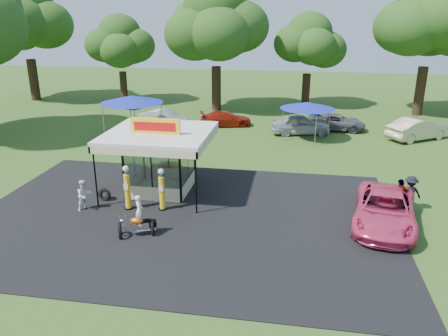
{
  "coord_description": "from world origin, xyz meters",
  "views": [
    {
      "loc": [
        5.07,
        -16.41,
        9.21
      ],
      "look_at": [
        1.65,
        4.0,
        1.89
      ],
      "focal_mm": 35.0,
      "sensor_mm": 36.0,
      "label": 1
    }
  ],
  "objects_px": {
    "spectator_east_b": "(399,197)",
    "tent_west": "(132,100)",
    "pink_sedan": "(385,209)",
    "spectator_east_a": "(410,193)",
    "motorcycle": "(138,220)",
    "bg_car_a": "(164,119)",
    "a_frame_sign": "(364,229)",
    "gas_pump_right": "(162,190)",
    "kiosk_car": "(173,169)",
    "tent_east": "(307,106)",
    "gas_pump_left": "(127,189)",
    "spectator_west": "(84,195)",
    "bg_car_d": "(336,122)",
    "bg_car_e": "(418,129)",
    "bg_car_c": "(300,124)",
    "bg_car_b": "(226,119)",
    "gas_station_kiosk": "(160,160)"
  },
  "relations": [
    {
      "from": "pink_sedan",
      "to": "bg_car_b",
      "type": "distance_m",
      "value": 20.24
    },
    {
      "from": "gas_pump_right",
      "to": "tent_east",
      "type": "height_order",
      "value": "tent_east"
    },
    {
      "from": "kiosk_car",
      "to": "spectator_east_a",
      "type": "bearing_deg",
      "value": -101.44
    },
    {
      "from": "kiosk_car",
      "to": "bg_car_a",
      "type": "distance_m",
      "value": 12.32
    },
    {
      "from": "motorcycle",
      "to": "bg_car_a",
      "type": "xyz_separation_m",
      "value": [
        -4.62,
        18.95,
        -0.03
      ]
    },
    {
      "from": "bg_car_a",
      "to": "pink_sedan",
      "type": "bearing_deg",
      "value": -116.68
    },
    {
      "from": "gas_pump_left",
      "to": "bg_car_a",
      "type": "relative_size",
      "value": 0.52
    },
    {
      "from": "gas_pump_left",
      "to": "spectator_east_a",
      "type": "height_order",
      "value": "gas_pump_left"
    },
    {
      "from": "gas_pump_right",
      "to": "spectator_east_a",
      "type": "height_order",
      "value": "gas_pump_right"
    },
    {
      "from": "bg_car_a",
      "to": "tent_east",
      "type": "bearing_deg",
      "value": -78.9
    },
    {
      "from": "gas_pump_left",
      "to": "bg_car_c",
      "type": "xyz_separation_m",
      "value": [
        8.38,
        16.07,
        -0.3
      ]
    },
    {
      "from": "spectator_east_a",
      "to": "bg_car_d",
      "type": "height_order",
      "value": "spectator_east_a"
    },
    {
      "from": "gas_station_kiosk",
      "to": "gas_pump_left",
      "type": "height_order",
      "value": "gas_station_kiosk"
    },
    {
      "from": "spectator_east_b",
      "to": "bg_car_d",
      "type": "bearing_deg",
      "value": -106.73
    },
    {
      "from": "motorcycle",
      "to": "bg_car_b",
      "type": "relative_size",
      "value": 0.45
    },
    {
      "from": "motorcycle",
      "to": "bg_car_c",
      "type": "bearing_deg",
      "value": 46.54
    },
    {
      "from": "a_frame_sign",
      "to": "bg_car_e",
      "type": "distance_m",
      "value": 18.21
    },
    {
      "from": "a_frame_sign",
      "to": "spectator_west",
      "type": "distance_m",
      "value": 13.26
    },
    {
      "from": "pink_sedan",
      "to": "bg_car_e",
      "type": "relative_size",
      "value": 1.13
    },
    {
      "from": "motorcycle",
      "to": "tent_west",
      "type": "xyz_separation_m",
      "value": [
        -5.91,
        15.17,
        2.27
      ]
    },
    {
      "from": "kiosk_car",
      "to": "spectator_east_b",
      "type": "bearing_deg",
      "value": -105.1
    },
    {
      "from": "motorcycle",
      "to": "spectator_west",
      "type": "bearing_deg",
      "value": 126.55
    },
    {
      "from": "gas_pump_left",
      "to": "motorcycle",
      "type": "relative_size",
      "value": 1.17
    },
    {
      "from": "gas_pump_left",
      "to": "spectator_west",
      "type": "bearing_deg",
      "value": -168.3
    },
    {
      "from": "gas_pump_right",
      "to": "spectator_west",
      "type": "distance_m",
      "value": 3.84
    },
    {
      "from": "bg_car_a",
      "to": "bg_car_b",
      "type": "height_order",
      "value": "bg_car_a"
    },
    {
      "from": "gas_pump_right",
      "to": "bg_car_d",
      "type": "xyz_separation_m",
      "value": [
        9.58,
        17.7,
        -0.37
      ]
    },
    {
      "from": "gas_pump_right",
      "to": "pink_sedan",
      "type": "bearing_deg",
      "value": 0.47
    },
    {
      "from": "spectator_east_a",
      "to": "pink_sedan",
      "type": "bearing_deg",
      "value": 38.87
    },
    {
      "from": "a_frame_sign",
      "to": "spectator_east_b",
      "type": "relative_size",
      "value": 0.48
    },
    {
      "from": "pink_sedan",
      "to": "tent_east",
      "type": "xyz_separation_m",
      "value": [
        -3.43,
        14.34,
        1.82
      ]
    },
    {
      "from": "gas_station_kiosk",
      "to": "bg_car_a",
      "type": "height_order",
      "value": "gas_station_kiosk"
    },
    {
      "from": "kiosk_car",
      "to": "bg_car_b",
      "type": "xyz_separation_m",
      "value": [
        1.09,
        12.93,
        0.16
      ]
    },
    {
      "from": "pink_sedan",
      "to": "spectator_east_a",
      "type": "xyz_separation_m",
      "value": [
        1.49,
        1.94,
        0.1
      ]
    },
    {
      "from": "spectator_west",
      "to": "tent_east",
      "type": "bearing_deg",
      "value": 1.58
    },
    {
      "from": "spectator_east_b",
      "to": "tent_west",
      "type": "bearing_deg",
      "value": -55.41
    },
    {
      "from": "a_frame_sign",
      "to": "gas_pump_right",
      "type": "bearing_deg",
      "value": -174.93
    },
    {
      "from": "spectator_east_b",
      "to": "bg_car_c",
      "type": "bearing_deg",
      "value": -95.07
    },
    {
      "from": "bg_car_d",
      "to": "bg_car_e",
      "type": "xyz_separation_m",
      "value": [
        6.04,
        -1.97,
        0.16
      ]
    },
    {
      "from": "a_frame_sign",
      "to": "spectator_west",
      "type": "relative_size",
      "value": 0.56
    },
    {
      "from": "motorcycle",
      "to": "gas_pump_right",
      "type": "bearing_deg",
      "value": 61.9
    },
    {
      "from": "pink_sedan",
      "to": "tent_west",
      "type": "bearing_deg",
      "value": 153.78
    },
    {
      "from": "spectator_west",
      "to": "bg_car_d",
      "type": "xyz_separation_m",
      "value": [
        13.37,
        18.33,
        -0.12
      ]
    },
    {
      "from": "gas_pump_left",
      "to": "gas_pump_right",
      "type": "height_order",
      "value": "gas_pump_left"
    },
    {
      "from": "spectator_east_b",
      "to": "tent_west",
      "type": "xyz_separation_m",
      "value": [
        -17.53,
        11.13,
        2.11
      ]
    },
    {
      "from": "kiosk_car",
      "to": "gas_pump_right",
      "type": "bearing_deg",
      "value": -170.19
    },
    {
      "from": "spectator_west",
      "to": "bg_car_c",
      "type": "relative_size",
      "value": 0.34
    },
    {
      "from": "gas_station_kiosk",
      "to": "bg_car_e",
      "type": "relative_size",
      "value": 1.06
    },
    {
      "from": "a_frame_sign",
      "to": "kiosk_car",
      "type": "distance_m",
      "value": 11.88
    },
    {
      "from": "bg_car_a",
      "to": "bg_car_b",
      "type": "distance_m",
      "value": 5.31
    }
  ]
}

